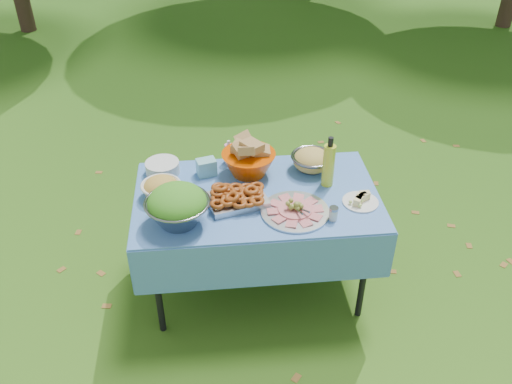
% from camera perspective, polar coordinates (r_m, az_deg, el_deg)
% --- Properties ---
extents(ground, '(80.00, 80.00, 0.00)m').
position_cam_1_polar(ground, '(3.75, 0.09, -9.79)').
color(ground, black).
rests_on(ground, ground).
extents(picnic_table, '(1.46, 0.86, 0.76)m').
position_cam_1_polar(picnic_table, '(3.49, 0.09, -5.38)').
color(picnic_table, '#84C4FF').
rests_on(picnic_table, ground).
extents(salad_bowl, '(0.45, 0.45, 0.24)m').
position_cam_1_polar(salad_bowl, '(2.99, -8.27, -1.46)').
color(salad_bowl, gray).
rests_on(salad_bowl, picnic_table).
extents(pasta_bowl_white, '(0.25, 0.25, 0.13)m').
position_cam_1_polar(pasta_bowl_white, '(3.25, -9.95, 0.47)').
color(pasta_bowl_white, silver).
rests_on(pasta_bowl_white, picnic_table).
extents(plate_stack, '(0.28, 0.28, 0.08)m').
position_cam_1_polar(plate_stack, '(3.48, -9.81, 2.55)').
color(plate_stack, silver).
rests_on(plate_stack, picnic_table).
extents(wipes_box, '(0.13, 0.11, 0.11)m').
position_cam_1_polar(wipes_box, '(3.42, -5.24, 2.61)').
color(wipes_box, '#78C1C8').
rests_on(wipes_box, picnic_table).
extents(sanitizer_bottle, '(0.07, 0.07, 0.16)m').
position_cam_1_polar(sanitizer_bottle, '(3.53, -2.88, 4.31)').
color(sanitizer_bottle, pink).
rests_on(sanitizer_bottle, picnic_table).
extents(bread_bowl, '(0.37, 0.37, 0.23)m').
position_cam_1_polar(bread_bowl, '(3.38, -0.78, 3.58)').
color(bread_bowl, '#CA4100').
rests_on(bread_bowl, picnic_table).
extents(pasta_bowl_steel, '(0.31, 0.31, 0.14)m').
position_cam_1_polar(pasta_bowl_steel, '(3.46, 5.89, 3.38)').
color(pasta_bowl_steel, gray).
rests_on(pasta_bowl_steel, picnic_table).
extents(fried_tray, '(0.38, 0.31, 0.08)m').
position_cam_1_polar(fried_tray, '(3.16, -2.01, -0.57)').
color(fried_tray, silver).
rests_on(fried_tray, picnic_table).
extents(charcuterie_platter, '(0.51, 0.51, 0.09)m').
position_cam_1_polar(charcuterie_platter, '(3.09, 4.16, -1.49)').
color(charcuterie_platter, silver).
rests_on(charcuterie_platter, picnic_table).
extents(oil_bottle, '(0.10, 0.10, 0.33)m').
position_cam_1_polar(oil_bottle, '(3.28, 7.68, 3.20)').
color(oil_bottle, '#C1D52E').
rests_on(oil_bottle, picnic_table).
extents(cheese_plate, '(0.28, 0.28, 0.06)m').
position_cam_1_polar(cheese_plate, '(3.23, 10.98, -0.69)').
color(cheese_plate, silver).
rests_on(cheese_plate, picnic_table).
extents(shaker, '(0.05, 0.05, 0.08)m').
position_cam_1_polar(shaker, '(3.07, 8.15, -2.25)').
color(shaker, silver).
rests_on(shaker, picnic_table).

